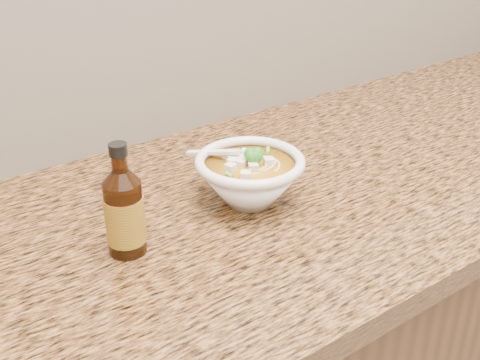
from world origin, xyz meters
TOP-DOWN VIEW (x-y plane):
  - counter_slab at (0.00, 1.68)m, footprint 4.00×0.68m
  - soup_bowl at (-0.06, 1.66)m, footprint 0.18×0.19m
  - hot_sauce_bottle at (-0.29, 1.65)m, footprint 0.07×0.07m

SIDE VIEW (x-z plane):
  - counter_slab at x=0.00m, z-range 0.86..0.90m
  - soup_bowl at x=-0.06m, z-range 0.89..0.99m
  - hot_sauce_bottle at x=-0.29m, z-range 0.88..1.05m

